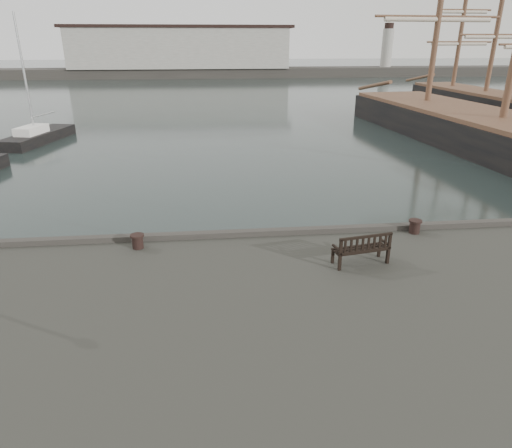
{
  "coord_description": "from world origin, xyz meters",
  "views": [
    {
      "loc": [
        -2.73,
        -13.9,
        7.53
      ],
      "look_at": [
        -1.32,
        -0.5,
        2.1
      ],
      "focal_mm": 32.0,
      "sensor_mm": 36.0,
      "label": 1
    }
  ],
  "objects_px": {
    "bench": "(361,254)",
    "bollard_left": "(138,241)",
    "bollard_right": "(415,227)",
    "yacht_d": "(39,139)",
    "tall_ship_main": "(498,142)",
    "tall_ship_far": "(483,106)"
  },
  "relations": [
    {
      "from": "bench",
      "to": "tall_ship_main",
      "type": "distance_m",
      "value": 25.59
    },
    {
      "from": "bench",
      "to": "bollard_right",
      "type": "xyz_separation_m",
      "value": [
        2.51,
        2.01,
        -0.07
      ]
    },
    {
      "from": "bollard_left",
      "to": "yacht_d",
      "type": "bearing_deg",
      "value": 114.26
    },
    {
      "from": "tall_ship_main",
      "to": "bollard_right",
      "type": "bearing_deg",
      "value": -133.73
    },
    {
      "from": "bench",
      "to": "bollard_left",
      "type": "distance_m",
      "value": 6.74
    },
    {
      "from": "bench",
      "to": "bollard_right",
      "type": "bearing_deg",
      "value": 28.38
    },
    {
      "from": "bollard_left",
      "to": "tall_ship_main",
      "type": "relative_size",
      "value": 0.01
    },
    {
      "from": "bench",
      "to": "tall_ship_main",
      "type": "bearing_deg",
      "value": 39.11
    },
    {
      "from": "bollard_right",
      "to": "tall_ship_main",
      "type": "bearing_deg",
      "value": 50.89
    },
    {
      "from": "bench",
      "to": "tall_ship_main",
      "type": "height_order",
      "value": "tall_ship_main"
    },
    {
      "from": "bollard_right",
      "to": "yacht_d",
      "type": "bearing_deg",
      "value": 129.49
    },
    {
      "from": "bench",
      "to": "yacht_d",
      "type": "distance_m",
      "value": 31.82
    },
    {
      "from": "tall_ship_far",
      "to": "tall_ship_main",
      "type": "bearing_deg",
      "value": -120.42
    },
    {
      "from": "bollard_left",
      "to": "tall_ship_far",
      "type": "xyz_separation_m",
      "value": [
        33.02,
        36.09,
        -1.08
      ]
    },
    {
      "from": "yacht_d",
      "to": "tall_ship_main",
      "type": "xyz_separation_m",
      "value": [
        34.28,
        -7.05,
        0.47
      ]
    },
    {
      "from": "bench",
      "to": "bollard_right",
      "type": "height_order",
      "value": "bench"
    },
    {
      "from": "yacht_d",
      "to": "tall_ship_main",
      "type": "distance_m",
      "value": 35.0
    },
    {
      "from": "bench",
      "to": "bollard_left",
      "type": "height_order",
      "value": "bench"
    },
    {
      "from": "tall_ship_far",
      "to": "yacht_d",
      "type": "bearing_deg",
      "value": -167.8
    },
    {
      "from": "yacht_d",
      "to": "tall_ship_far",
      "type": "xyz_separation_m",
      "value": [
        44.15,
        11.4,
        0.47
      ]
    },
    {
      "from": "bollard_right",
      "to": "bollard_left",
      "type": "bearing_deg",
      "value": -178.39
    },
    {
      "from": "bench",
      "to": "yacht_d",
      "type": "relative_size",
      "value": 0.17
    }
  ]
}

